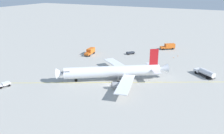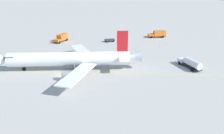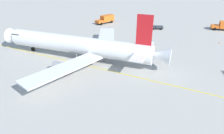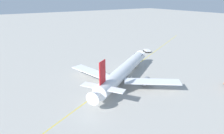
# 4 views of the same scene
# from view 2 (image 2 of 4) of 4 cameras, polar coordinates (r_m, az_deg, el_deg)

# --- Properties ---
(ground_plane) EXTENTS (600.00, 600.00, 0.00)m
(ground_plane) POSITION_cam_2_polar(r_m,az_deg,el_deg) (68.48, -11.49, -1.92)
(ground_plane) COLOR #ADAAA3
(airliner_main) EXTENTS (32.30, 36.76, 11.56)m
(airliner_main) POSITION_cam_2_polar(r_m,az_deg,el_deg) (71.01, -9.74, 1.81)
(airliner_main) COLOR white
(airliner_main) RESTS_ON ground_plane
(fuel_tanker_truck) EXTENTS (7.84, 8.66, 2.87)m
(fuel_tanker_truck) POSITION_cam_2_polar(r_m,az_deg,el_deg) (75.82, 18.23, 0.91)
(fuel_tanker_truck) COLOR #232326
(fuel_tanker_truck) RESTS_ON ground_plane
(catering_truck_truck) EXTENTS (6.88, 7.91, 3.10)m
(catering_truck_truck) POSITION_cam_2_polar(r_m,az_deg,el_deg) (113.20, 10.93, 7.79)
(catering_truck_truck) COLOR #232326
(catering_truck_truck) RESTS_ON ground_plane
(baggage_truck_truck) EXTENTS (4.44, 4.03, 1.22)m
(baggage_truck_truck) POSITION_cam_2_polar(r_m,az_deg,el_deg) (103.38, -0.58, 6.45)
(baggage_truck_truck) COLOR #232326
(baggage_truck_truck) RESTS_ON ground_plane
(catering_truck_truck_extra) EXTENTS (8.26, 3.46, 3.10)m
(catering_truck_truck_extra) POSITION_cam_2_polar(r_m,az_deg,el_deg) (105.89, -11.92, 6.87)
(catering_truck_truck_extra) COLOR #232326
(catering_truck_truck_extra) RESTS_ON ground_plane
(taxiway_centreline) EXTENTS (81.01, 155.69, 0.01)m
(taxiway_centreline) POSITION_cam_2_polar(r_m,az_deg,el_deg) (71.07, -13.61, -1.26)
(taxiway_centreline) COLOR yellow
(taxiway_centreline) RESTS_ON ground_plane
(safety_cone_near) EXTENTS (0.36, 0.36, 0.55)m
(safety_cone_near) POSITION_cam_2_polar(r_m,az_deg,el_deg) (97.82, 11.30, 4.98)
(safety_cone_near) COLOR orange
(safety_cone_near) RESTS_ON ground_plane
(safety_cone_mid) EXTENTS (0.36, 0.36, 0.55)m
(safety_cone_mid) POSITION_cam_2_polar(r_m,az_deg,el_deg) (100.82, 12.73, 5.33)
(safety_cone_mid) COLOR orange
(safety_cone_mid) RESTS_ON ground_plane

